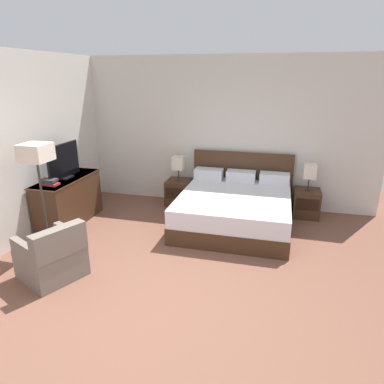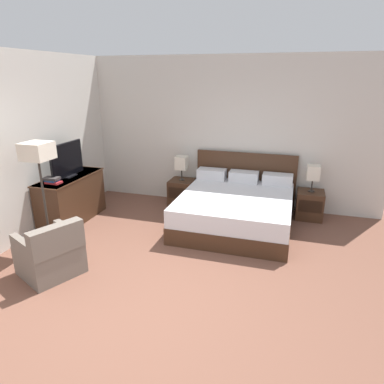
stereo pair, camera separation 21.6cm
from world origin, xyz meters
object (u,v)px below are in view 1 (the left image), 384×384
(dresser, at_px, (69,200))
(book_small_top, at_px, (49,180))
(bed, at_px, (235,208))
(book_blue_cover, at_px, (49,182))
(armchair_by_window, at_px, (53,257))
(nightstand_right, at_px, (306,203))
(floor_lamp, at_px, (37,160))
(nightstand_left, at_px, (179,192))
(book_red_cover, at_px, (51,184))
(table_lamp_left, at_px, (178,163))
(table_lamp_right, at_px, (310,172))
(tv, at_px, (64,162))

(dresser, bearing_deg, book_small_top, -92.25)
(bed, distance_m, book_blue_cover, 3.10)
(armchair_by_window, bearing_deg, book_small_top, 124.80)
(armchair_by_window, bearing_deg, dresser, 116.65)
(nightstand_right, distance_m, floor_lamp, 4.60)
(book_blue_cover, relative_size, armchair_by_window, 0.22)
(nightstand_left, height_order, book_red_cover, book_red_cover)
(nightstand_left, distance_m, book_small_top, 2.50)
(nightstand_right, distance_m, book_small_top, 4.51)
(book_blue_cover, xyz_separation_m, floor_lamp, (0.30, -0.57, 0.51))
(table_lamp_left, xyz_separation_m, floor_lamp, (-1.32, -2.36, 0.53))
(bed, distance_m, dresser, 2.91)
(book_blue_cover, distance_m, armchair_by_window, 1.55)
(armchair_by_window, bearing_deg, nightstand_left, 74.84)
(nightstand_left, bearing_deg, armchair_by_window, -105.16)
(dresser, xyz_separation_m, book_red_cover, (0.02, -0.42, 0.42))
(bed, distance_m, armchair_by_window, 3.04)
(book_red_cover, bearing_deg, table_lamp_left, 48.36)
(nightstand_left, xyz_separation_m, book_blue_cover, (-1.63, -1.79, 0.62))
(bed, distance_m, nightstand_left, 1.42)
(table_lamp_right, bearing_deg, floor_lamp, -148.09)
(nightstand_left, bearing_deg, floor_lamp, -119.31)
(table_lamp_left, relative_size, armchair_by_window, 0.53)
(table_lamp_left, bearing_deg, book_blue_cover, -132.26)
(floor_lamp, bearing_deg, nightstand_right, 31.90)
(bed, xyz_separation_m, floor_lamp, (-2.55, -1.64, 1.07))
(bed, relative_size, armchair_by_window, 2.25)
(book_small_top, bearing_deg, floor_lamp, -62.18)
(nightstand_right, relative_size, table_lamp_left, 1.05)
(book_small_top, xyz_separation_m, armchair_by_window, (0.82, -1.18, -0.62))
(armchair_by_window, bearing_deg, tv, 116.67)
(dresser, distance_m, armchair_by_window, 1.80)
(table_lamp_left, height_order, book_red_cover, table_lamp_left)
(bed, height_order, book_blue_cover, bed)
(bed, relative_size, nightstand_left, 4.04)
(bed, bearing_deg, book_blue_cover, -159.39)
(armchair_by_window, bearing_deg, bed, 47.90)
(nightstand_right, bearing_deg, book_red_cover, -156.20)
(table_lamp_left, relative_size, book_blue_cover, 2.38)
(floor_lamp, bearing_deg, table_lamp_right, 31.91)
(bed, bearing_deg, floor_lamp, -147.25)
(tv, bearing_deg, dresser, 111.71)
(nightstand_right, bearing_deg, book_small_top, -156.37)
(book_blue_cover, xyz_separation_m, armchair_by_window, (0.82, -1.18, -0.59))
(table_lamp_right, xyz_separation_m, book_small_top, (-4.09, -1.79, 0.05))
(table_lamp_left, xyz_separation_m, dresser, (-1.61, -1.37, -0.43))
(book_red_cover, bearing_deg, nightstand_left, 48.34)
(tv, bearing_deg, book_blue_cover, -93.00)
(book_blue_cover, relative_size, book_small_top, 0.83)
(table_lamp_left, relative_size, table_lamp_right, 1.00)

